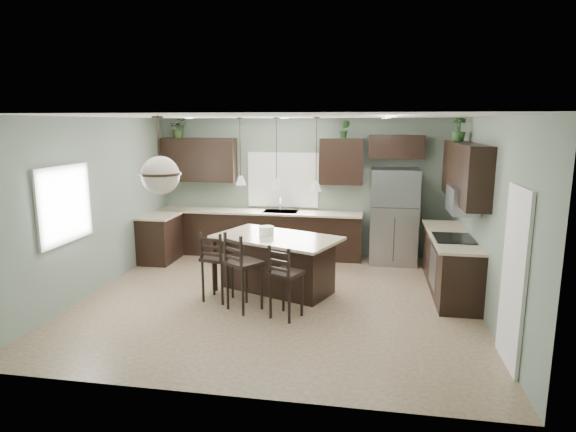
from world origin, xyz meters
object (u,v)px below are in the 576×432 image
Objects in this scene: kitchen_island at (277,264)px; bar_stool_center at (244,271)px; refrigerator at (394,216)px; plant_back_left at (179,128)px; serving_dish at (266,231)px; bar_stool_right at (286,281)px; bar_stool_left at (217,266)px.

bar_stool_center reaches higher than kitchen_island.
plant_back_left is at bearing 177.72° from refrigerator.
bar_stool_right is at bearing -64.75° from serving_dish.
refrigerator is 3.66m from bar_stool_center.
bar_stool_right is at bearing -11.81° from bar_stool_left.
refrigerator is at bearing -2.28° from plant_back_left.
kitchen_island is 0.99m from bar_stool_left.
refrigerator reaches higher than bar_stool_right.
refrigerator reaches higher than serving_dish.
serving_dish is 0.20× the size of bar_stool_center.
refrigerator is 1.67× the size of bar_stool_left.
bar_stool_left reaches higher than kitchen_island.
kitchen_island is at bearing -21.97° from serving_dish.
bar_stool_left is 3.80m from plant_back_left.
refrigerator reaches higher than bar_stool_left.
kitchen_island is at bearing -133.28° from refrigerator.
bar_stool_left is at bearing -136.67° from serving_dish.
bar_stool_center is (-2.24, -2.87, -0.34)m from refrigerator.
bar_stool_right is (0.33, -1.02, 0.07)m from kitchen_island.
bar_stool_center is at bearing -127.99° from refrigerator.
serving_dish is 1.29m from bar_stool_right.
bar_stool_left is at bearing -136.91° from refrigerator.
bar_stool_center is at bearing -19.66° from bar_stool_left.
bar_stool_right is 4.76m from plant_back_left.
bar_stool_right is (-1.59, -3.06, -0.39)m from refrigerator.
bar_stool_left is (-0.64, -0.60, -0.44)m from serving_dish.
bar_stool_right is at bearing -50.05° from kitchen_island.
serving_dish is at bearing -136.99° from refrigerator.
refrigerator is 7.71× the size of serving_dish.
plant_back_left is (-1.66, 2.75, 2.04)m from bar_stool_left.
refrigerator is 4.70× the size of plant_back_left.
plant_back_left is at bearing 160.24° from kitchen_island.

